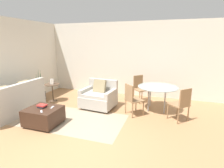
# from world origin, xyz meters

# --- Properties ---
(ground_plane) EXTENTS (20.00, 20.00, 0.00)m
(ground_plane) POSITION_xyz_m (0.00, 0.00, 0.00)
(ground_plane) COLOR #A3754C
(wall_back) EXTENTS (12.00, 0.06, 2.75)m
(wall_back) POSITION_xyz_m (0.00, 3.70, 1.38)
(wall_back) COLOR silver
(wall_back) RESTS_ON ground_plane
(wall_left) EXTENTS (0.06, 12.00, 2.75)m
(wall_left) POSITION_xyz_m (-2.77, 1.50, 1.38)
(wall_left) COLOR silver
(wall_left) RESTS_ON ground_plane
(area_rug) EXTENTS (2.96, 1.54, 0.01)m
(area_rug) POSITION_xyz_m (-0.52, 0.94, 0.00)
(area_rug) COLOR gray
(area_rug) RESTS_ON ground_plane
(couch) EXTENTS (0.85, 1.91, 0.92)m
(couch) POSITION_xyz_m (-2.22, 0.74, 0.31)
(couch) COLOR #B2ADA3
(couch) RESTS_ON ground_plane
(armchair) EXTENTS (1.06, 0.92, 0.88)m
(armchair) POSITION_xyz_m (-0.10, 2.03, 0.34)
(armchair) COLOR #B2ADA3
(armchair) RESTS_ON ground_plane
(ottoman) EXTENTS (0.80, 0.71, 0.44)m
(ottoman) POSITION_xyz_m (-0.94, 0.49, 0.24)
(ottoman) COLOR #382319
(ottoman) RESTS_ON ground_plane
(book_stack) EXTENTS (0.22, 0.18, 0.07)m
(book_stack) POSITION_xyz_m (-1.00, 0.53, 0.47)
(book_stack) COLOR black
(book_stack) RESTS_ON ottoman
(tv_remote_primary) EXTENTS (0.13, 0.14, 0.01)m
(tv_remote_primary) POSITION_xyz_m (-0.83, 0.29, 0.44)
(tv_remote_primary) COLOR #B7B7BC
(tv_remote_primary) RESTS_ON ottoman
(tv_remote_secondary) EXTENTS (0.08, 0.16, 0.01)m
(tv_remote_secondary) POSITION_xyz_m (-0.76, 0.60, 0.44)
(tv_remote_secondary) COLOR #B7B7BC
(tv_remote_secondary) RESTS_ON ottoman
(potted_plant) EXTENTS (0.40, 0.40, 1.14)m
(potted_plant) POSITION_xyz_m (-2.42, 2.09, 0.21)
(potted_plant) COLOR #333338
(potted_plant) RESTS_ON ground_plane
(side_table) EXTENTS (0.49, 0.49, 0.61)m
(side_table) POSITION_xyz_m (-1.84, 2.07, 0.43)
(side_table) COLOR #4C3828
(side_table) RESTS_ON ground_plane
(picture_frame) EXTENTS (0.13, 0.07, 0.19)m
(picture_frame) POSITION_xyz_m (-1.84, 2.07, 0.70)
(picture_frame) COLOR silver
(picture_frame) RESTS_ON side_table
(dining_table) EXTENTS (1.18, 1.18, 0.73)m
(dining_table) POSITION_xyz_m (1.66, 2.39, 0.66)
(dining_table) COLOR #8C9E99
(dining_table) RESTS_ON ground_plane
(dining_chair_near_left) EXTENTS (0.59, 0.59, 0.90)m
(dining_chair_near_left) POSITION_xyz_m (1.02, 1.75, 0.52)
(dining_chair_near_left) COLOR #93704C
(dining_chair_near_left) RESTS_ON ground_plane
(dining_chair_near_right) EXTENTS (0.59, 0.59, 0.90)m
(dining_chair_near_right) POSITION_xyz_m (2.31, 1.75, 0.52)
(dining_chair_near_right) COLOR #93704C
(dining_chair_near_right) RESTS_ON ground_plane
(dining_chair_far_left) EXTENTS (0.59, 0.59, 0.90)m
(dining_chair_far_left) POSITION_xyz_m (1.02, 3.04, 0.52)
(dining_chair_far_left) COLOR #93704C
(dining_chair_far_left) RESTS_ON ground_plane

